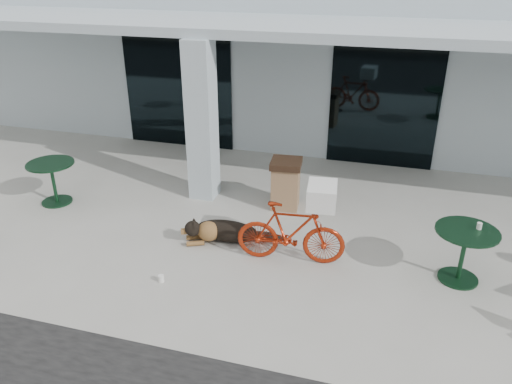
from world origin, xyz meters
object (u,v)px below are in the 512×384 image
(cafe_table_far, at_px, (462,255))
(trash_receptacle, at_px, (286,184))
(dog, at_px, (227,230))
(cafe_table_near, at_px, (54,183))
(bicycle, at_px, (291,233))

(cafe_table_far, height_order, trash_receptacle, trash_receptacle)
(dog, height_order, trash_receptacle, trash_receptacle)
(cafe_table_far, bearing_deg, cafe_table_near, 175.65)
(cafe_table_near, height_order, cafe_table_far, cafe_table_far)
(dog, relative_size, cafe_table_near, 1.42)
(trash_receptacle, bearing_deg, bicycle, -74.66)
(dog, relative_size, cafe_table_far, 1.41)
(cafe_table_far, bearing_deg, dog, 178.41)
(bicycle, distance_m, trash_receptacle, 1.91)
(bicycle, relative_size, trash_receptacle, 1.76)
(cafe_table_near, bearing_deg, trash_receptacle, 13.67)
(cafe_table_near, distance_m, trash_receptacle, 4.55)
(dog, bearing_deg, cafe_table_far, -25.91)
(cafe_table_near, bearing_deg, dog, -7.08)
(cafe_table_near, bearing_deg, cafe_table_far, -4.35)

